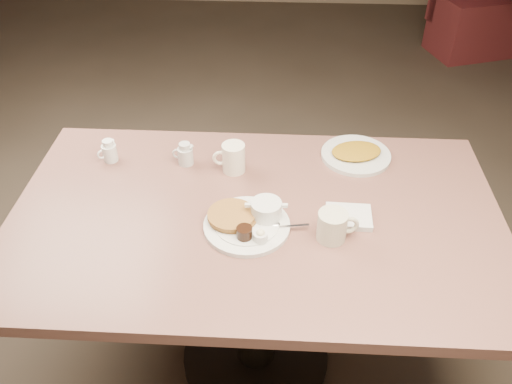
# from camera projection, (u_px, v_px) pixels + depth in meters

# --- Properties ---
(diner_table) EXTENTS (1.50, 0.90, 0.75)m
(diner_table) POSITION_uv_depth(u_px,v_px,m) (256.00, 253.00, 1.72)
(diner_table) COLOR #84564C
(diner_table) RESTS_ON ground
(main_plate) EXTENTS (0.31, 0.26, 0.07)m
(main_plate) POSITION_uv_depth(u_px,v_px,m) (249.00, 220.00, 1.56)
(main_plate) COLOR silver
(main_plate) RESTS_ON diner_table
(coffee_mug_near) EXTENTS (0.13, 0.10, 0.09)m
(coffee_mug_near) POSITION_uv_depth(u_px,v_px,m) (333.00, 226.00, 1.51)
(coffee_mug_near) COLOR beige
(coffee_mug_near) RESTS_ON diner_table
(napkin) EXTENTS (0.14, 0.11, 0.02)m
(napkin) POSITION_uv_depth(u_px,v_px,m) (349.00, 217.00, 1.59)
(napkin) COLOR silver
(napkin) RESTS_ON diner_table
(coffee_mug_far) EXTENTS (0.11, 0.08, 0.10)m
(coffee_mug_far) POSITION_uv_depth(u_px,v_px,m) (233.00, 158.00, 1.76)
(coffee_mug_far) COLOR white
(coffee_mug_far) RESTS_ON diner_table
(creamer_left) EXTENTS (0.07, 0.06, 0.08)m
(creamer_left) POSITION_uv_depth(u_px,v_px,m) (109.00, 151.00, 1.81)
(creamer_left) COLOR white
(creamer_left) RESTS_ON diner_table
(creamer_right) EXTENTS (0.08, 0.07, 0.08)m
(creamer_right) POSITION_uv_depth(u_px,v_px,m) (185.00, 154.00, 1.80)
(creamer_right) COLOR beige
(creamer_right) RESTS_ON diner_table
(hash_plate) EXTENTS (0.30, 0.30, 0.04)m
(hash_plate) POSITION_uv_depth(u_px,v_px,m) (356.00, 154.00, 1.84)
(hash_plate) COLOR beige
(hash_plate) RESTS_ON diner_table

